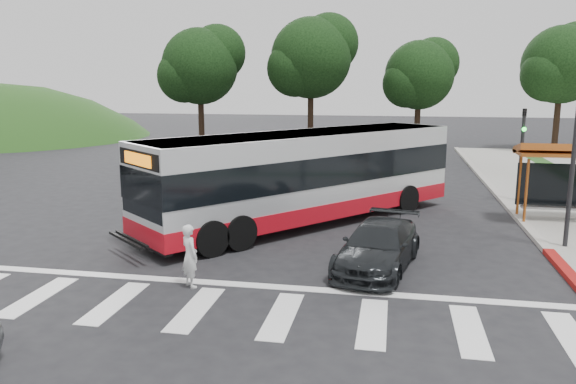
# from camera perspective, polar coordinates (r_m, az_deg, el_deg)

# --- Properties ---
(ground) EXTENTS (140.00, 140.00, 0.00)m
(ground) POSITION_cam_1_polar(r_m,az_deg,el_deg) (17.73, -3.81, -5.57)
(ground) COLOR black
(ground) RESTS_ON ground
(sidewalk_east) EXTENTS (4.00, 40.00, 0.12)m
(sidewalk_east) POSITION_cam_1_polar(r_m,az_deg,el_deg) (25.82, 25.53, -1.19)
(sidewalk_east) COLOR gray
(sidewalk_east) RESTS_ON ground
(curb_east) EXTENTS (0.30, 40.00, 0.15)m
(curb_east) POSITION_cam_1_polar(r_m,az_deg,el_deg) (25.38, 21.17, -1.02)
(curb_east) COLOR #9E9991
(curb_east) RESTS_ON ground
(crosswalk_ladder) EXTENTS (18.00, 2.60, 0.01)m
(crosswalk_ladder) POSITION_cam_1_polar(r_m,az_deg,el_deg) (13.23, -9.34, -11.63)
(crosswalk_ladder) COLOR silver
(crosswalk_ladder) RESTS_ON ground
(traffic_signal_ne_short) EXTENTS (0.18, 0.37, 4.00)m
(traffic_signal_ne_short) POSITION_cam_1_polar(r_m,az_deg,el_deg) (25.61, 22.68, 4.43)
(traffic_signal_ne_short) COLOR black
(traffic_signal_ne_short) RESTS_ON ground
(tree_ne_a) EXTENTS (6.16, 5.74, 9.30)m
(tree_ne_a) POSITION_cam_1_polar(r_m,az_deg,el_deg) (46.04, 26.13, 11.66)
(tree_ne_a) COLOR black
(tree_ne_a) RESTS_ON parking_lot
(tree_north_a) EXTENTS (6.60, 6.15, 10.17)m
(tree_north_a) POSITION_cam_1_polar(r_m,az_deg,el_deg) (42.99, 2.48, 13.58)
(tree_north_a) COLOR black
(tree_north_a) RESTS_ON ground
(tree_north_b) EXTENTS (5.72, 5.33, 8.43)m
(tree_north_b) POSITION_cam_1_polar(r_m,az_deg,el_deg) (44.53, 13.29, 11.60)
(tree_north_b) COLOR black
(tree_north_b) RESTS_ON ground
(tree_north_c) EXTENTS (6.16, 5.74, 9.30)m
(tree_north_c) POSITION_cam_1_polar(r_m,az_deg,el_deg) (42.94, -8.83, 12.63)
(tree_north_c) COLOR black
(tree_north_c) RESTS_ON ground
(transit_bus) EXTENTS (10.38, 11.58, 3.31)m
(transit_bus) POSITION_cam_1_polar(r_m,az_deg,el_deg) (20.35, 1.90, 1.41)
(transit_bus) COLOR silver
(transit_bus) RESTS_ON ground
(pedestrian) EXTENTS (0.70, 0.69, 1.62)m
(pedestrian) POSITION_cam_1_polar(r_m,az_deg,el_deg) (14.36, -9.95, -6.40)
(pedestrian) COLOR silver
(pedestrian) RESTS_ON ground
(dark_sedan) EXTENTS (2.64, 4.66, 1.27)m
(dark_sedan) POSITION_cam_1_polar(r_m,az_deg,el_deg) (15.75, 9.16, -5.45)
(dark_sedan) COLOR black
(dark_sedan) RESTS_ON ground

